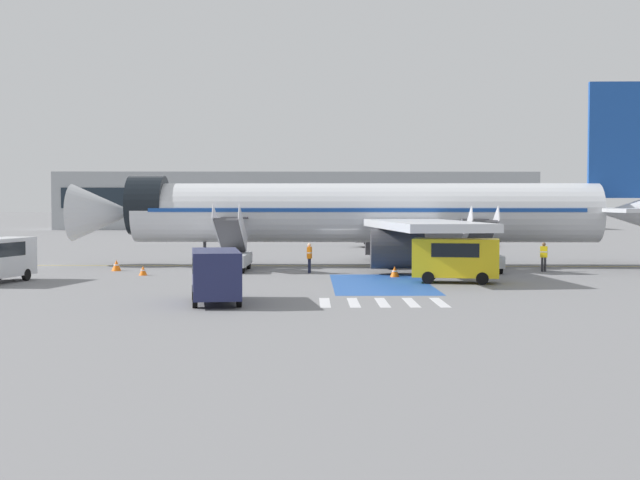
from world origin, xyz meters
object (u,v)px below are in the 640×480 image
Objects in this scene: ground_crew_0 at (395,256)px; terminal_building at (297,201)px; service_van_3 at (456,257)px; boarding_stairs_forward at (230,255)px; ground_crew_2 at (544,255)px; traffic_cone_1 at (143,271)px; traffic_cone_0 at (395,272)px; airliner at (376,213)px; boarding_stairs_aft at (480,255)px; fuel_tanker at (409,227)px; ground_crew_1 at (309,256)px; service_van_2 at (216,272)px; traffic_cone_2 at (116,265)px.

ground_crew_0 is 86.59m from terminal_building.
service_van_3 is at bearing 41.12° from ground_crew_0.
boarding_stairs_forward is at bearing -82.29° from ground_crew_0.
ground_crew_2 is 3.25× the size of traffic_cone_1.
service_van_3 is at bearing 68.95° from ground_crew_2.
traffic_cone_0 is 0.01× the size of terminal_building.
airliner is at bearing -155.20° from ground_crew_0.
boarding_stairs_aft is at bearing -8.33° from service_van_3.
boarding_stairs_aft is 0.48× the size of fuel_tanker.
ground_crew_2 is (3.84, -0.12, 0.03)m from boarding_stairs_aft.
airliner reaches higher than ground_crew_2.
ground_crew_0 is 5.02m from ground_crew_1.
airliner is 11.14m from ground_crew_2.
ground_crew_0 is 14.60m from traffic_cone_1.
boarding_stairs_forward reaches higher than traffic_cone_0.
boarding_stairs_aft is at bearing 34.66° from traffic_cone_0.
service_van_3 is at bearing -149.35° from service_van_2.
ground_crew_2 is (4.82, -29.57, -0.81)m from fuel_tanker.
ground_crew_0 is at bearing -171.54° from airliner.
traffic_cone_2 reaches higher than traffic_cone_0.
boarding_stairs_aft is (15.07, -0.58, -0.01)m from boarding_stairs_forward.
ground_crew_0 is 1.00× the size of ground_crew_2.
airliner is 7.96× the size of service_van_2.
boarding_stairs_aft reaches higher than service_van_2.
service_van_3 is 6.71m from ground_crew_0.
fuel_tanker reaches higher than ground_crew_0.
service_van_3 is 2.66× the size of ground_crew_0.
boarding_stairs_forward is at bearing -32.41° from fuel_tanker.
airliner is 66.61× the size of traffic_cone_0.
airliner is 22.67× the size of ground_crew_1.
ground_crew_0 is 9.16m from ground_crew_2.
traffic_cone_0 is at bearing -22.35° from boarding_stairs_forward.
ground_crew_1 is 5.55m from traffic_cone_0.
ground_crew_1 is 9.66m from traffic_cone_1.
airliner is 7.62m from ground_crew_1.
ground_crew_0 is (8.88, 15.32, -0.30)m from service_van_2.
traffic_cone_1 is (-14.28, 1.23, -0.03)m from traffic_cone_0.
boarding_stairs_aft is at bearing 122.44° from ground_crew_0.
ground_crew_0 is 2.61m from traffic_cone_0.
service_van_2 is 8.37× the size of traffic_cone_0.
traffic_cone_0 is (-5.49, -3.80, -0.68)m from boarding_stairs_aft.
boarding_stairs_forward is 5.71m from traffic_cone_1.
boarding_stairs_aft reaches higher than fuel_tanker.
boarding_stairs_forward reaches higher than traffic_cone_1.
terminal_building is (-11.27, 55.49, 2.51)m from fuel_tanker.
traffic_cone_1 is at bearing 26.33° from ground_crew_2.
ground_crew_0 is 3.24× the size of traffic_cone_1.
service_van_3 is (-2.68, -7.49, 0.38)m from boarding_stairs_aft.
airliner is 80.50m from terminal_building.
ground_crew_0 is (9.82, -1.88, 0.02)m from boarding_stairs_forward.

